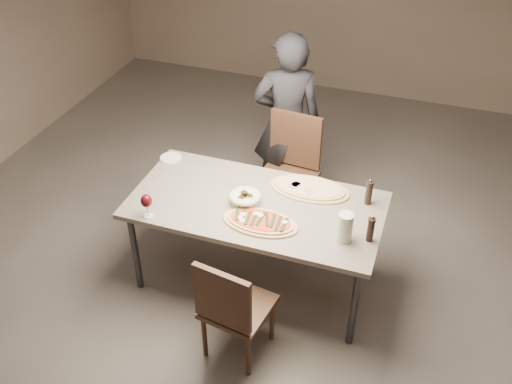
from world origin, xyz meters
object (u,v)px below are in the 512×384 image
(zucchini_pizza, at_px, (260,221))
(diner, at_px, (287,122))
(ham_pizza, at_px, (309,188))
(bread_basket, at_px, (245,198))
(pepper_mill_left, at_px, (369,192))
(carafe, at_px, (345,227))
(chair_near, at_px, (232,306))
(chair_far, at_px, (290,165))
(dining_table, at_px, (256,210))

(zucchini_pizza, distance_m, diner, 1.30)
(ham_pizza, bearing_deg, diner, 111.16)
(bread_basket, distance_m, pepper_mill_left, 0.87)
(carafe, height_order, chair_near, carafe)
(pepper_mill_left, bearing_deg, zucchini_pizza, -144.50)
(chair_near, distance_m, chair_far, 1.57)
(ham_pizza, relative_size, chair_far, 0.60)
(ham_pizza, bearing_deg, dining_table, -144.80)
(ham_pizza, height_order, bread_basket, bread_basket)
(pepper_mill_left, bearing_deg, bread_basket, -160.78)
(bread_basket, relative_size, pepper_mill_left, 1.08)
(zucchini_pizza, bearing_deg, carafe, 25.93)
(pepper_mill_left, relative_size, chair_far, 0.21)
(pepper_mill_left, height_order, carafe, carafe)
(dining_table, relative_size, ham_pizza, 3.05)
(bread_basket, bearing_deg, chair_far, 84.16)
(zucchini_pizza, bearing_deg, pepper_mill_left, 59.34)
(dining_table, relative_size, bread_basket, 8.03)
(chair_near, bearing_deg, dining_table, 106.13)
(chair_near, xyz_separation_m, chair_far, (-0.08, 1.57, 0.07))
(dining_table, bearing_deg, zucchini_pizza, -63.68)
(dining_table, bearing_deg, chair_near, -82.90)
(ham_pizza, relative_size, bread_basket, 2.63)
(zucchini_pizza, bearing_deg, ham_pizza, 89.58)
(ham_pizza, distance_m, chair_near, 1.08)
(dining_table, relative_size, zucchini_pizza, 3.42)
(bread_basket, distance_m, diner, 1.11)
(diner, bearing_deg, bread_basket, 69.96)
(ham_pizza, height_order, pepper_mill_left, pepper_mill_left)
(ham_pizza, height_order, chair_far, chair_far)
(carafe, relative_size, diner, 0.13)
(chair_far, bearing_deg, dining_table, 94.30)
(zucchini_pizza, bearing_deg, bread_basket, 158.27)
(bread_basket, bearing_deg, diner, 91.34)
(pepper_mill_left, height_order, diner, diner)
(carafe, bearing_deg, ham_pizza, 127.46)
(chair_near, relative_size, chair_far, 0.88)
(zucchini_pizza, distance_m, bread_basket, 0.25)
(carafe, bearing_deg, bread_basket, 168.19)
(diner, bearing_deg, zucchini_pizza, 77.41)
(zucchini_pizza, xyz_separation_m, bread_basket, (-0.17, 0.18, 0.03))
(bread_basket, xyz_separation_m, chair_far, (0.09, 0.85, -0.24))
(dining_table, height_order, carafe, carafe)
(bread_basket, relative_size, carafe, 1.06)
(diner, bearing_deg, chair_near, 74.60)
(carafe, bearing_deg, zucchini_pizza, -177.91)
(carafe, distance_m, chair_far, 1.24)
(zucchini_pizza, distance_m, pepper_mill_left, 0.80)
(ham_pizza, height_order, diner, diner)
(dining_table, relative_size, chair_far, 1.83)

